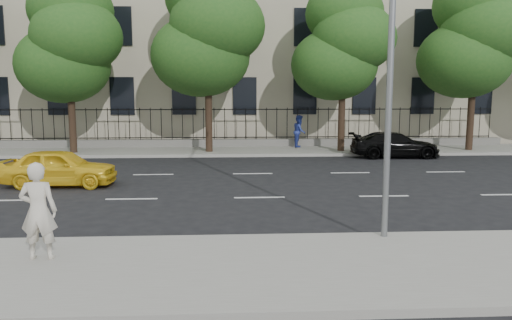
{
  "coord_description": "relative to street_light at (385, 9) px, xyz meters",
  "views": [
    {
      "loc": [
        -0.94,
        -12.91,
        3.4
      ],
      "look_at": [
        -0.08,
        3.0,
        1.13
      ],
      "focal_mm": 35.0,
      "sensor_mm": 36.0,
      "label": 1
    }
  ],
  "objects": [
    {
      "name": "ground",
      "position": [
        -2.5,
        1.77,
        -5.15
      ],
      "size": [
        120.0,
        120.0,
        0.0
      ],
      "primitive_type": "plane",
      "color": "black",
      "rests_on": "ground"
    },
    {
      "name": "near_sidewalk",
      "position": [
        -2.5,
        -2.23,
        -5.07
      ],
      "size": [
        60.0,
        4.0,
        0.15
      ],
      "primitive_type": "cube",
      "color": "gray",
      "rests_on": "ground"
    },
    {
      "name": "far_sidewalk",
      "position": [
        -2.5,
        15.77,
        -5.07
      ],
      "size": [
        60.0,
        4.0,
        0.15
      ],
      "primitive_type": "cube",
      "color": "gray",
      "rests_on": "ground"
    },
    {
      "name": "lane_markings",
      "position": [
        -2.5,
        6.52,
        -5.14
      ],
      "size": [
        49.6,
        4.62,
        0.01
      ],
      "primitive_type": null,
      "color": "silver",
      "rests_on": "ground"
    },
    {
      "name": "masonry_building",
      "position": [
        -2.5,
        24.72,
        3.87
      ],
      "size": [
        34.6,
        12.11,
        18.5
      ],
      "color": "#C2B99A",
      "rests_on": "ground"
    },
    {
      "name": "iron_fence",
      "position": [
        -2.5,
        17.47,
        -4.5
      ],
      "size": [
        30.0,
        0.5,
        2.2
      ],
      "color": "slate",
      "rests_on": "far_sidewalk"
    },
    {
      "name": "street_light",
      "position": [
        0.0,
        0.0,
        0.0
      ],
      "size": [
        0.25,
        3.32,
        8.05
      ],
      "color": "slate",
      "rests_on": "near_sidewalk"
    },
    {
      "name": "tree_b",
      "position": [
        -11.46,
        15.13,
        0.69
      ],
      "size": [
        5.53,
        5.12,
        8.97
      ],
      "color": "#382619",
      "rests_on": "far_sidewalk"
    },
    {
      "name": "tree_c",
      "position": [
        -4.46,
        15.13,
        1.26
      ],
      "size": [
        5.89,
        5.5,
        9.8
      ],
      "color": "#382619",
      "rests_on": "far_sidewalk"
    },
    {
      "name": "tree_d",
      "position": [
        2.54,
        15.13,
        0.69
      ],
      "size": [
        5.34,
        4.94,
        8.84
      ],
      "color": "#382619",
      "rests_on": "far_sidewalk"
    },
    {
      "name": "tree_e",
      "position": [
        9.54,
        15.13,
        1.05
      ],
      "size": [
        5.71,
        5.31,
        9.46
      ],
      "color": "#382619",
      "rests_on": "far_sidewalk"
    },
    {
      "name": "yellow_taxi",
      "position": [
        -9.42,
        6.54,
        -4.48
      ],
      "size": [
        3.94,
        1.66,
        1.33
      ],
      "primitive_type": "imported",
      "rotation": [
        0.0,
        0.0,
        1.55
      ],
      "color": "yellow",
      "rests_on": "ground"
    },
    {
      "name": "black_sedan",
      "position": [
        4.85,
        13.27,
        -4.51
      ],
      "size": [
        4.43,
        1.88,
        1.27
      ],
      "primitive_type": "imported",
      "rotation": [
        0.0,
        0.0,
        1.55
      ],
      "color": "black",
      "rests_on": "ground"
    },
    {
      "name": "woman_near",
      "position": [
        -7.09,
        -1.66,
        -4.05
      ],
      "size": [
        0.71,
        0.48,
        1.89
      ],
      "primitive_type": "imported",
      "rotation": [
        0.0,
        0.0,
        3.19
      ],
      "color": "beige",
      "rests_on": "near_sidewalk"
    },
    {
      "name": "pedestrian_far",
      "position": [
        0.52,
        16.72,
        -4.1
      ],
      "size": [
        0.86,
        1.01,
        1.8
      ],
      "primitive_type": "imported",
      "rotation": [
        0.0,
        0.0,
        1.35
      ],
      "color": "navy",
      "rests_on": "far_sidewalk"
    }
  ]
}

